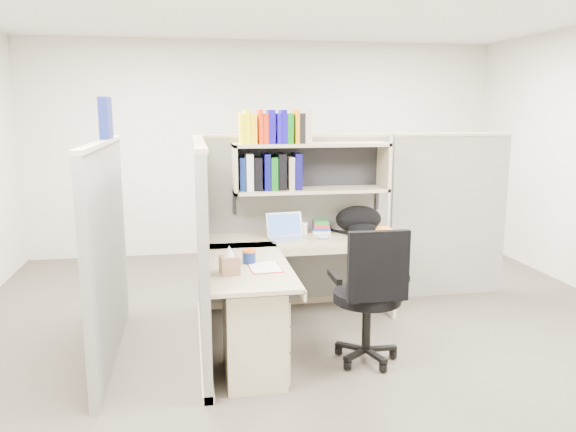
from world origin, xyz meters
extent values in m
plane|color=#37332A|center=(0.00, 0.00, 0.00)|extent=(6.00, 6.00, 0.00)
plane|color=beige|center=(0.00, 3.00, 1.35)|extent=(6.00, 0.00, 6.00)
cube|color=slate|center=(0.00, 0.90, 0.80)|extent=(1.80, 0.06, 1.60)
cube|color=tan|center=(0.00, 0.90, 1.61)|extent=(1.80, 0.08, 0.03)
cube|color=slate|center=(-0.90, 0.00, 0.80)|extent=(0.06, 1.80, 1.60)
cube|color=tan|center=(-0.90, 0.00, 1.61)|extent=(0.08, 1.80, 0.03)
cube|color=slate|center=(-1.60, 0.00, 0.80)|extent=(0.06, 1.80, 1.60)
cube|color=slate|center=(1.55, 0.90, 0.80)|extent=(1.20, 0.06, 1.60)
cube|color=navy|center=(-1.60, 0.35, 1.79)|extent=(0.07, 0.27, 0.32)
cube|color=white|center=(-0.87, 0.15, 1.20)|extent=(0.00, 0.21, 0.28)
cube|color=tan|center=(0.10, 0.70, 1.55)|extent=(1.40, 0.34, 0.03)
cube|color=tan|center=(0.10, 0.70, 1.14)|extent=(1.40, 0.34, 0.03)
cube|color=tan|center=(-0.58, 0.70, 1.34)|extent=(0.03, 0.34, 0.44)
cube|color=tan|center=(0.78, 0.70, 1.34)|extent=(0.03, 0.34, 0.44)
cube|color=black|center=(0.10, 0.86, 1.34)|extent=(1.38, 0.01, 0.41)
cube|color=#FCF505|center=(-0.52, 0.68, 1.69)|extent=(0.03, 0.20, 0.26)
cube|color=#F7F505|center=(-0.48, 0.68, 1.71)|extent=(0.05, 0.20, 0.29)
cube|color=#FFC705|center=(-0.42, 0.68, 1.69)|extent=(0.06, 0.20, 0.26)
cube|color=red|center=(-0.36, 0.68, 1.71)|extent=(0.04, 0.20, 0.29)
cube|color=red|center=(-0.32, 0.68, 1.69)|extent=(0.05, 0.20, 0.26)
cube|color=#10048E|center=(-0.27, 0.68, 1.71)|extent=(0.06, 0.20, 0.29)
cube|color=#1405AB|center=(-0.20, 0.68, 1.69)|extent=(0.04, 0.20, 0.26)
cube|color=#0E0489|center=(-0.16, 0.68, 1.71)|extent=(0.04, 0.20, 0.29)
cube|color=#075D12|center=(-0.11, 0.68, 1.69)|extent=(0.06, 0.20, 0.26)
cube|color=orange|center=(-0.04, 0.68, 1.71)|extent=(0.04, 0.20, 0.29)
cube|color=black|center=(0.00, 0.68, 1.69)|extent=(0.05, 0.20, 0.26)
cube|color=tan|center=(0.05, 0.68, 1.71)|extent=(0.06, 0.20, 0.29)
cube|color=#07164D|center=(-0.52, 0.72, 1.30)|extent=(0.05, 0.24, 0.29)
cube|color=silver|center=(-0.46, 0.72, 1.31)|extent=(0.06, 0.24, 0.32)
cube|color=black|center=(-0.39, 0.72, 1.30)|extent=(0.07, 0.24, 0.29)
cube|color=#080950|center=(-0.30, 0.72, 1.31)|extent=(0.05, 0.24, 0.32)
cube|color=#0B4E12|center=(-0.24, 0.72, 1.30)|extent=(0.06, 0.24, 0.29)
cube|color=black|center=(-0.17, 0.72, 1.31)|extent=(0.07, 0.24, 0.32)
cube|color=gray|center=(-0.09, 0.72, 1.30)|extent=(0.05, 0.24, 0.29)
cube|color=#080747|center=(-0.03, 0.72, 1.31)|extent=(0.06, 0.24, 0.32)
cube|color=tan|center=(0.00, 0.57, 0.71)|extent=(1.74, 0.60, 0.03)
cube|color=tan|center=(-0.57, -0.20, 0.71)|extent=(0.60, 1.34, 0.03)
cube|color=tan|center=(0.00, 0.27, 0.68)|extent=(1.74, 0.02, 0.07)
cube|color=tan|center=(-0.27, -0.20, 0.68)|extent=(0.02, 1.34, 0.07)
cube|color=tan|center=(-0.57, -0.55, 0.34)|extent=(0.40, 0.55, 0.68)
cube|color=tan|center=(-0.36, -0.55, 0.54)|extent=(0.02, 0.50, 0.16)
cube|color=tan|center=(-0.36, -0.55, 0.36)|extent=(0.02, 0.50, 0.16)
cube|color=tan|center=(-0.36, -0.55, 0.14)|extent=(0.02, 0.50, 0.22)
cube|color=#B2B2B7|center=(-0.35, -0.55, 0.54)|extent=(0.01, 0.12, 0.01)
cube|color=tan|center=(0.80, 0.60, 0.35)|extent=(0.03, 0.55, 0.70)
cylinder|color=#0E1F51|center=(-0.56, -0.19, 0.77)|extent=(0.10, 0.10, 0.09)
cylinder|color=#C84C12|center=(-0.56, -0.19, 0.82)|extent=(0.10, 0.10, 0.02)
ellipsoid|color=#9CC0DD|center=(0.16, 0.48, 0.75)|extent=(0.10, 0.08, 0.04)
cylinder|color=silver|center=(0.03, 0.69, 0.78)|extent=(0.08, 0.08, 0.11)
cylinder|color=black|center=(0.28, -0.45, 0.51)|extent=(0.50, 0.50, 0.08)
cube|color=black|center=(0.28, -0.68, 0.80)|extent=(0.43, 0.06, 0.50)
cylinder|color=black|center=(0.28, -0.45, 0.30)|extent=(0.06, 0.06, 0.43)
cylinder|color=black|center=(0.28, -0.45, 0.05)|extent=(0.48, 0.48, 0.11)
cube|color=black|center=(0.03, -0.45, 0.67)|extent=(0.05, 0.28, 0.04)
cube|color=black|center=(0.53, -0.45, 0.67)|extent=(0.05, 0.28, 0.04)
camera|label=1|loc=(-0.97, -4.22, 1.86)|focal=35.00mm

